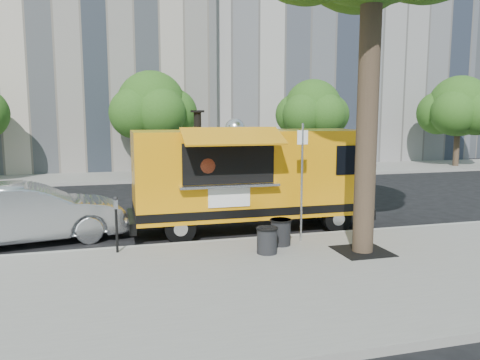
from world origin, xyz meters
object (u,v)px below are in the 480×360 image
object	(u,v)px
far_tree_c	(313,109)
trash_bin_right	(281,231)
far_tree_d	(459,106)
sedan	(30,214)
trash_bin_left	(267,240)
sign_post	(302,175)
far_tree_b	(152,106)
parking_meter	(116,218)
food_truck	(250,175)

from	to	relation	value
far_tree_c	trash_bin_right	world-z (taller)	far_tree_c
far_tree_d	trash_bin_right	xyz separation A→B (m)	(-17.08, -14.36, -3.39)
far_tree_d	sedan	xyz separation A→B (m)	(-23.18, -11.98, -3.09)
far_tree_c	trash_bin_left	distance (m)	16.91
trash_bin_left	trash_bin_right	world-z (taller)	trash_bin_right
sign_post	trash_bin_left	size ratio (longest dim) A/B	4.88
far_tree_b	trash_bin_right	distance (m)	14.96
trash_bin_right	far_tree_c	bearing A→B (deg)	63.44
far_tree_b	far_tree_d	size ratio (longest dim) A/B	0.97
far_tree_d	far_tree_b	bearing A→B (deg)	179.70
sedan	sign_post	bearing A→B (deg)	-118.28
sign_post	parking_meter	world-z (taller)	sign_post
trash_bin_left	trash_bin_right	size ratio (longest dim) A/B	0.95
sedan	far_tree_c	bearing A→B (deg)	-58.63
far_tree_c	parking_meter	bearing A→B (deg)	-128.66
food_truck	trash_bin_right	xyz separation A→B (m)	(0.14, -2.25, -1.13)
sign_post	trash_bin_right	world-z (taller)	sign_post
far_tree_d	sedan	bearing A→B (deg)	-152.67
trash_bin_left	far_tree_d	bearing A→B (deg)	40.29
trash_bin_left	sign_post	bearing A→B (deg)	33.96
parking_meter	sedan	size ratio (longest dim) A/B	0.28
parking_meter	far_tree_c	bearing A→B (deg)	51.34
sign_post	food_truck	world-z (taller)	food_truck
far_tree_d	trash_bin_left	distance (m)	23.36
far_tree_b	food_truck	size ratio (longest dim) A/B	0.79
sedan	food_truck	bearing A→B (deg)	-101.69
parking_meter	trash_bin_right	bearing A→B (deg)	-5.96
parking_meter	food_truck	world-z (taller)	food_truck
parking_meter	food_truck	xyz separation A→B (m)	(3.78, 1.84, 0.64)
food_truck	sedan	size ratio (longest dim) A/B	1.45
sedan	parking_meter	bearing A→B (deg)	-142.50
parking_meter	trash_bin_left	bearing A→B (deg)	-16.40
sign_post	far_tree_b	bearing A→B (deg)	100.15
far_tree_b	parking_meter	size ratio (longest dim) A/B	4.12
sign_post	food_truck	distance (m)	2.19
far_tree_d	parking_meter	size ratio (longest dim) A/B	4.23
trash_bin_right	far_tree_d	bearing A→B (deg)	40.06
parking_meter	trash_bin_right	distance (m)	3.97
far_tree_b	trash_bin_right	size ratio (longest dim) A/B	8.47
food_truck	parking_meter	bearing A→B (deg)	-154.13
trash_bin_right	sedan	bearing A→B (deg)	158.70
far_tree_c	far_tree_d	bearing A→B (deg)	1.15
far_tree_c	food_truck	bearing A→B (deg)	-121.22
far_tree_d	trash_bin_right	world-z (taller)	far_tree_d
sedan	trash_bin_right	xyz separation A→B (m)	(6.10, -2.38, -0.30)
far_tree_d	sedan	world-z (taller)	far_tree_d
parking_meter	sedan	world-z (taller)	sedan
far_tree_b	food_truck	world-z (taller)	far_tree_b
far_tree_c	trash_bin_left	bearing A→B (deg)	-117.35
sedan	trash_bin_left	xyz separation A→B (m)	(5.55, -2.96, -0.32)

